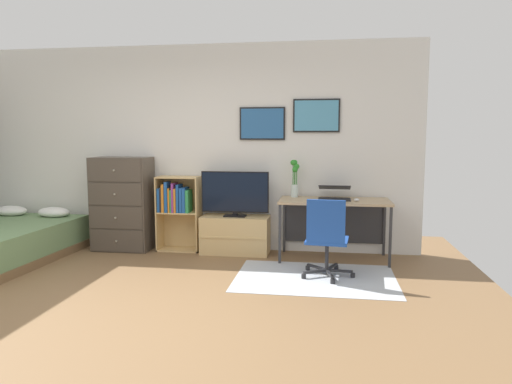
% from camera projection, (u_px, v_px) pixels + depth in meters
% --- Properties ---
extents(ground_plane, '(7.20, 7.20, 0.00)m').
position_uv_depth(ground_plane, '(108.00, 311.00, 4.06)').
color(ground_plane, brown).
extents(wall_back_with_posters, '(6.12, 0.09, 2.70)m').
position_uv_depth(wall_back_with_posters, '(189.00, 148.00, 6.28)').
color(wall_back_with_posters, silver).
rests_on(wall_back_with_posters, ground_plane).
extents(area_rug, '(1.70, 1.20, 0.01)m').
position_uv_depth(area_rug, '(315.00, 278.00, 5.01)').
color(area_rug, '#B2B7BC').
rests_on(area_rug, ground_plane).
extents(dresser, '(0.76, 0.46, 1.23)m').
position_uv_depth(dresser, '(123.00, 204.00, 6.22)').
color(dresser, '#4C4238').
rests_on(dresser, ground_plane).
extents(bookshelf, '(0.56, 0.30, 0.98)m').
position_uv_depth(bookshelf, '(177.00, 206.00, 6.17)').
color(bookshelf, tan).
rests_on(bookshelf, ground_plane).
extents(tv_stand, '(0.87, 0.41, 0.48)m').
position_uv_depth(tv_stand, '(235.00, 235.00, 6.06)').
color(tv_stand, tan).
rests_on(tv_stand, ground_plane).
extents(television, '(0.87, 0.16, 0.58)m').
position_uv_depth(television, '(235.00, 194.00, 5.97)').
color(television, black).
rests_on(television, tv_stand).
extents(desk, '(1.33, 0.64, 0.74)m').
position_uv_depth(desk, '(334.00, 209.00, 5.79)').
color(desk, tan).
rests_on(desk, ground_plane).
extents(office_chair, '(0.57, 0.58, 0.86)m').
position_uv_depth(office_chair, '(326.00, 236.00, 4.95)').
color(office_chair, '#232326').
rests_on(office_chair, ground_plane).
extents(laptop, '(0.40, 0.43, 0.17)m').
position_uv_depth(laptop, '(334.00, 194.00, 5.76)').
color(laptop, black).
rests_on(laptop, desk).
extents(computer_mouse, '(0.06, 0.10, 0.03)m').
position_uv_depth(computer_mouse, '(357.00, 200.00, 5.57)').
color(computer_mouse, silver).
rests_on(computer_mouse, desk).
extents(bamboo_vase, '(0.11, 0.10, 0.47)m').
position_uv_depth(bamboo_vase, '(295.00, 178.00, 5.93)').
color(bamboo_vase, silver).
rests_on(bamboo_vase, desk).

